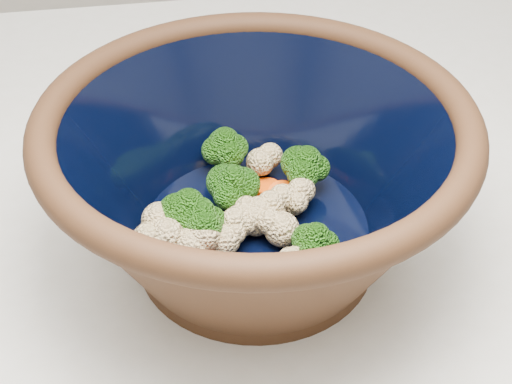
# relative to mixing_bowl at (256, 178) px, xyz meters

# --- Properties ---
(mixing_bowl) EXTENTS (0.43, 0.43, 0.16)m
(mixing_bowl) POSITION_rel_mixing_bowl_xyz_m (0.00, 0.00, 0.00)
(mixing_bowl) COLOR black
(mixing_bowl) RESTS_ON counter
(vegetable_pile) EXTENTS (0.18, 0.19, 0.05)m
(vegetable_pile) POSITION_rel_mixing_bowl_xyz_m (-0.01, 0.00, -0.03)
(vegetable_pile) COLOR #608442
(vegetable_pile) RESTS_ON mixing_bowl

